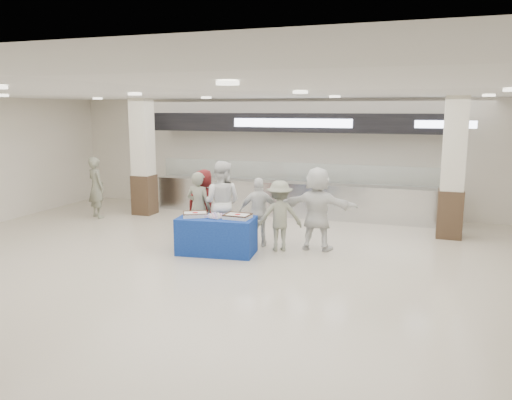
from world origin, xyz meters
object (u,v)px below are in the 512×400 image
at_px(civilian_maroon, 204,204).
at_px(chef_short, 259,212).
at_px(sheet_cake_right, 238,216).
at_px(civilian_white, 317,209).
at_px(soldier_bg, 96,187).
at_px(chef_tall, 221,202).
at_px(sheet_cake_left, 195,214).
at_px(cupcake_tray, 215,216).
at_px(display_table, 217,235).
at_px(soldier_b, 279,216).
at_px(soldier_a, 199,208).

height_order(civilian_maroon, chef_short, civilian_maroon).
distance_m(sheet_cake_right, civilian_white, 1.69).
bearing_deg(soldier_bg, chef_tall, -170.85).
relative_size(sheet_cake_right, chef_short, 0.35).
bearing_deg(sheet_cake_left, civilian_maroon, 105.66).
bearing_deg(cupcake_tray, civilian_white, 26.45).
distance_m(chef_tall, civilian_white, 2.10).
bearing_deg(sheet_cake_right, chef_short, 75.69).
height_order(display_table, chef_tall, chef_tall).
height_order(cupcake_tray, soldier_b, soldier_b).
bearing_deg(soldier_a, sheet_cake_left, 114.67).
relative_size(civilian_maroon, chef_tall, 0.88).
height_order(chef_tall, chef_short, chef_tall).
bearing_deg(soldier_a, chef_tall, -158.48).
height_order(display_table, chef_short, chef_short).
xyz_separation_m(cupcake_tray, civilian_white, (1.91, 0.95, 0.09)).
xyz_separation_m(display_table, sheet_cake_left, (-0.45, -0.05, 0.43)).
bearing_deg(soldier_bg, sheet_cake_left, 178.27).
distance_m(cupcake_tray, civilian_white, 2.13).
distance_m(cupcake_tray, soldier_b, 1.34).
height_order(display_table, soldier_bg, soldier_bg).
relative_size(sheet_cake_left, soldier_bg, 0.37).
distance_m(civilian_maroon, soldier_a, 0.37).
distance_m(soldier_a, civilian_white, 2.59).
relative_size(display_table, soldier_b, 1.06).
relative_size(chef_tall, soldier_b, 1.24).
bearing_deg(civilian_white, chef_short, 6.37).
relative_size(sheet_cake_right, soldier_a, 0.33).
height_order(display_table, soldier_b, soldier_b).
bearing_deg(soldier_bg, display_table, -178.74).
bearing_deg(sheet_cake_right, sheet_cake_left, -172.89).
distance_m(sheet_cake_left, civilian_maroon, 1.10).
bearing_deg(soldier_a, soldier_b, -175.01).
xyz_separation_m(civilian_white, soldier_bg, (-6.33, 1.17, -0.05)).
bearing_deg(soldier_bg, cupcake_tray, -178.90).
xyz_separation_m(sheet_cake_left, chef_tall, (0.22, 0.83, 0.11)).
bearing_deg(cupcake_tray, display_table, -6.25).
bearing_deg(civilian_white, cupcake_tray, 27.08).
relative_size(sheet_cake_right, civilian_white, 0.29).
distance_m(display_table, sheet_cake_left, 0.62).
bearing_deg(chef_tall, sheet_cake_right, 127.08).
relative_size(chef_short, soldier_bg, 0.90).
distance_m(cupcake_tray, soldier_a, 0.91).
distance_m(cupcake_tray, soldier_bg, 4.90).
height_order(soldier_a, soldier_bg, soldier_bg).
bearing_deg(display_table, civilian_maroon, 119.80).
height_order(chef_short, soldier_bg, soldier_bg).
bearing_deg(chef_short, display_table, 38.45).
bearing_deg(soldier_bg, soldier_a, -174.79).
height_order(sheet_cake_left, civilian_white, civilian_white).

